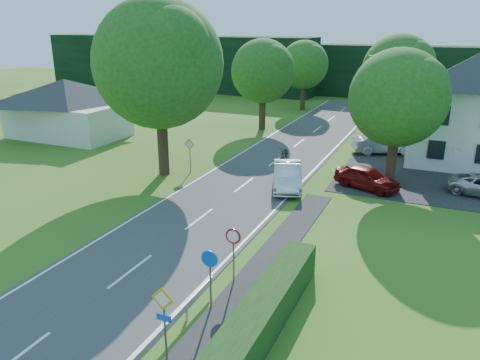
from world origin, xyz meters
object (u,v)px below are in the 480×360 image
at_px(moving_car, 287,176).
at_px(parked_car_red, 367,178).
at_px(parasol, 449,158).
at_px(streetlight, 393,110).
at_px(motorcycle, 284,153).
at_px(parked_car_silver_a, 384,143).

xyz_separation_m(moving_car, parked_car_red, (4.59, 1.92, -0.10)).
xyz_separation_m(parked_car_red, parasol, (4.61, 5.85, 0.28)).
relative_size(streetlight, motorcycle, 4.53).
distance_m(moving_car, parked_car_silver_a, 11.80).
relative_size(motorcycle, parasol, 0.81).
bearing_deg(streetlight, moving_car, -134.71).
bearing_deg(parasol, motorcycle, -171.87).
distance_m(motorcycle, parked_car_red, 8.04).
bearing_deg(parked_car_silver_a, parasol, -146.42).
xyz_separation_m(streetlight, parasol, (3.84, 2.35, -3.44)).
bearing_deg(parked_car_red, motorcycle, 79.61).
height_order(moving_car, parasol, parasol).
height_order(moving_car, parked_car_red, moving_car).
height_order(moving_car, parked_car_silver_a, parked_car_silver_a).
xyz_separation_m(streetlight, moving_car, (-5.36, -5.42, -3.62)).
distance_m(streetlight, parked_car_silver_a, 6.65).
bearing_deg(streetlight, parked_car_red, -102.46).
relative_size(parked_car_red, parked_car_silver_a, 0.83).
distance_m(parked_car_silver_a, parasol, 5.70).
bearing_deg(parasol, parked_car_red, -128.21).
bearing_deg(moving_car, motorcycle, 90.97).
xyz_separation_m(streetlight, motorcycle, (-7.62, 0.72, -3.96)).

